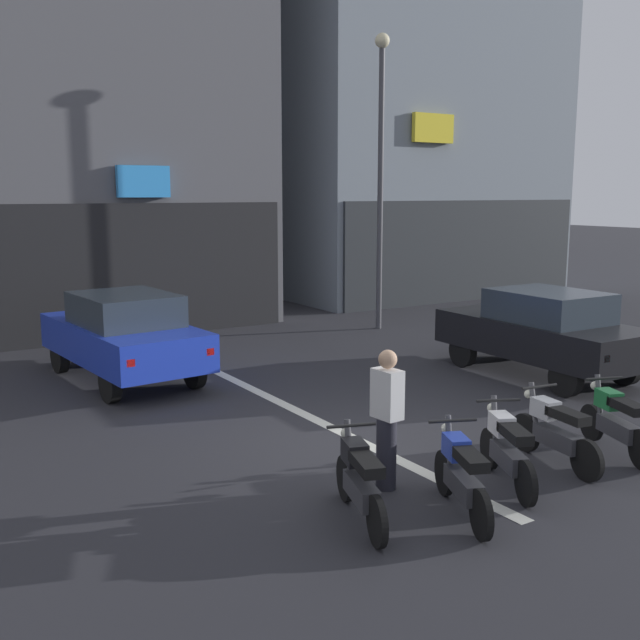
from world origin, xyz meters
name	(u,v)px	position (x,y,z in m)	size (l,w,h in m)	color
ground_plane	(363,443)	(0.00, 0.00, 0.00)	(120.00, 120.00, 0.00)	#2B2B30
lane_centre_line	(195,361)	(0.00, 6.00, 0.00)	(0.20, 18.00, 0.01)	silver
car_blue_crossing_near	(124,334)	(-1.70, 5.20, 0.89)	(2.08, 4.23, 1.64)	black
car_black_parked_kerbside	(543,330)	(5.11, 1.34, 0.89)	(1.86, 4.14, 1.64)	black
car_grey_down_street	(141,285)	(1.00, 12.13, 0.89)	(2.14, 4.25, 1.64)	black
street_lamp	(381,155)	(5.47, 6.99, 4.37)	(0.36, 0.36, 7.23)	#47474C
motorcycle_black_row_leftmost	(360,480)	(-1.48, -2.01, 0.46)	(0.67, 1.61, 0.98)	black
motorcycle_blue_row_left_mid	(462,474)	(-0.46, -2.46, 0.46)	(0.75, 1.56, 0.98)	black
motorcycle_white_row_centre	(507,449)	(0.56, -2.14, 0.46)	(0.78, 1.55, 0.98)	black
motorcycle_silver_row_right_mid	(555,431)	(1.57, -1.98, 0.46)	(0.55, 1.66, 0.98)	black
motorcycle_green_row_rightmost	(616,421)	(2.59, -2.14, 0.46)	(0.71, 1.59, 0.98)	black
person_by_motorcycles	(387,418)	(-0.70, -1.45, 0.86)	(0.25, 0.38, 1.67)	#23232D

